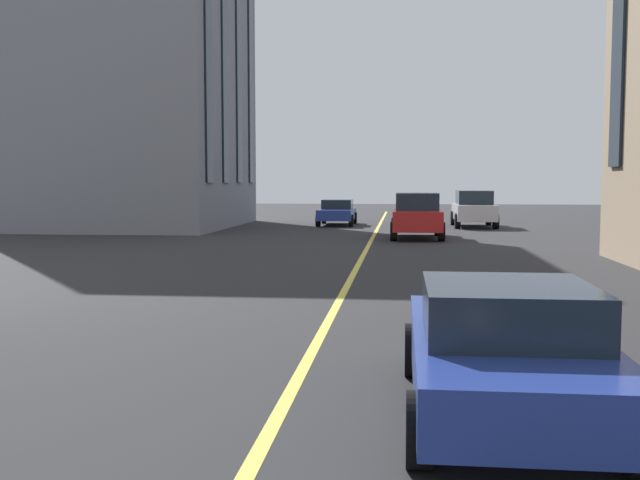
{
  "coord_description": "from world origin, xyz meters",
  "views": [
    {
      "loc": [
        2.1,
        -1.22,
        2.35
      ],
      "look_at": [
        13.24,
        0.01,
        1.47
      ],
      "focal_mm": 41.67,
      "sensor_mm": 36.0,
      "label": 1
    }
  ],
  "objects_px": {
    "car_blue_oncoming": "(337,212)",
    "car_blue_far": "(505,348)",
    "car_red_parked_a": "(417,215)",
    "car_silver_parked_b": "(474,208)"
  },
  "relations": [
    {
      "from": "car_red_parked_a",
      "to": "car_blue_far",
      "type": "xyz_separation_m",
      "value": [
        -23.6,
        -0.42,
        -0.27
      ]
    },
    {
      "from": "car_blue_oncoming",
      "to": "car_blue_far",
      "type": "bearing_deg",
      "value": -172.08
    },
    {
      "from": "car_red_parked_a",
      "to": "car_blue_oncoming",
      "type": "xyz_separation_m",
      "value": [
        8.93,
        4.11,
        -0.27
      ]
    },
    {
      "from": "car_blue_oncoming",
      "to": "car_blue_far",
      "type": "xyz_separation_m",
      "value": [
        -32.53,
        -4.53,
        0.0
      ]
    },
    {
      "from": "car_silver_parked_b",
      "to": "car_blue_far",
      "type": "bearing_deg",
      "value": 175.2
    },
    {
      "from": "car_silver_parked_b",
      "to": "car_blue_far",
      "type": "distance_m",
      "value": 31.7
    },
    {
      "from": "car_blue_oncoming",
      "to": "car_blue_far",
      "type": "distance_m",
      "value": 32.85
    },
    {
      "from": "car_red_parked_a",
      "to": "car_blue_far",
      "type": "bearing_deg",
      "value": -178.98
    },
    {
      "from": "car_red_parked_a",
      "to": "car_blue_oncoming",
      "type": "height_order",
      "value": "car_red_parked_a"
    },
    {
      "from": "car_red_parked_a",
      "to": "car_blue_far",
      "type": "height_order",
      "value": "car_red_parked_a"
    }
  ]
}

